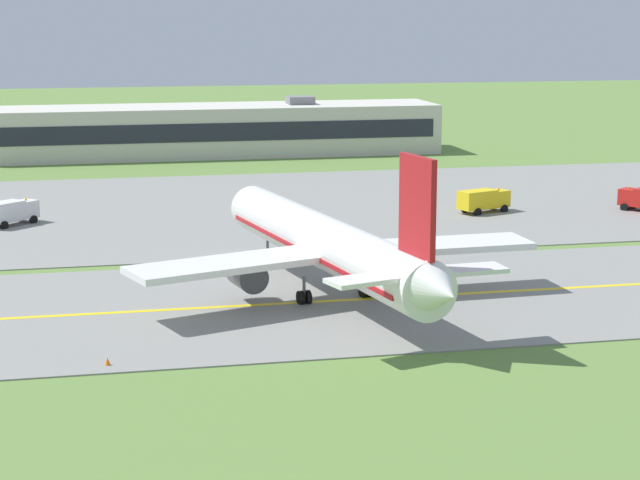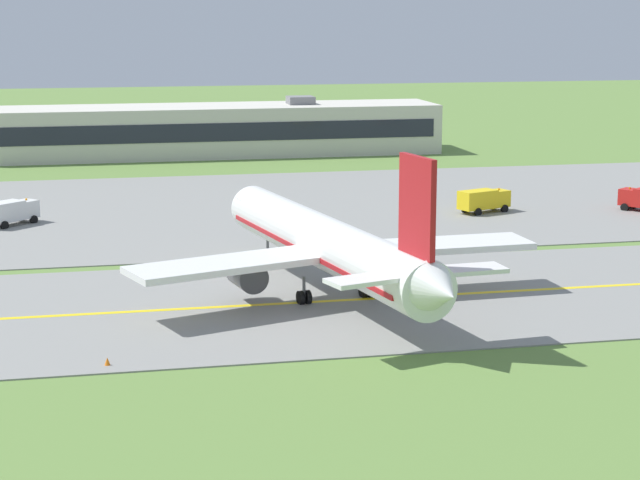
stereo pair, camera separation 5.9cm
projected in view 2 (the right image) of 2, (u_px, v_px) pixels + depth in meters
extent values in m
plane|color=olive|center=(342.00, 302.00, 85.36)|extent=(500.00, 500.00, 0.00)
cube|color=gray|center=(342.00, 301.00, 85.35)|extent=(240.00, 28.00, 0.10)
cube|color=gray|center=(344.00, 205.00, 127.63)|extent=(140.00, 52.00, 0.10)
cube|color=yellow|center=(342.00, 300.00, 85.34)|extent=(220.00, 0.60, 0.01)
cylinder|color=white|center=(325.00, 243.00, 86.41)|extent=(10.30, 34.15, 4.00)
cone|color=white|center=(248.00, 205.00, 102.85)|extent=(4.22, 3.27, 3.80)
cone|color=white|center=(441.00, 292.00, 69.72)|extent=(3.94, 3.78, 3.40)
cube|color=red|center=(325.00, 249.00, 86.51)|extent=(9.87, 31.49, 0.36)
cube|color=#1E232D|center=(256.00, 202.00, 100.72)|extent=(3.68, 2.41, 0.70)
cube|color=white|center=(230.00, 264.00, 81.30)|extent=(15.75, 9.38, 0.50)
cylinder|color=#47474C|center=(247.00, 275.00, 84.15)|extent=(2.90, 3.77, 2.30)
cylinder|color=black|center=(240.00, 270.00, 85.59)|extent=(2.11, 0.64, 2.10)
cube|color=white|center=(436.00, 246.00, 87.75)|extent=(15.22, 5.53, 0.50)
cylinder|color=#47474C|center=(401.00, 260.00, 89.08)|extent=(2.90, 3.77, 2.30)
cylinder|color=black|center=(392.00, 256.00, 90.53)|extent=(2.11, 0.64, 2.10)
cube|color=red|center=(417.00, 206.00, 71.81)|extent=(1.22, 4.40, 6.50)
cube|color=white|center=(373.00, 279.00, 71.31)|extent=(6.44, 4.03, 0.30)
cube|color=white|center=(460.00, 270.00, 73.74)|extent=(6.18, 2.89, 0.30)
cylinder|color=slate|center=(268.00, 246.00, 98.72)|extent=(0.24, 0.24, 1.65)
cylinder|color=black|center=(268.00, 255.00, 98.88)|extent=(0.55, 1.15, 1.10)
cylinder|color=slate|center=(304.00, 287.00, 84.19)|extent=(0.24, 0.24, 1.65)
cylinder|color=black|center=(301.00, 298.00, 84.25)|extent=(0.55, 1.15, 1.10)
cylinder|color=black|center=(307.00, 297.00, 84.46)|extent=(0.55, 1.15, 1.10)
cylinder|color=slate|center=(367.00, 281.00, 86.16)|extent=(0.24, 0.24, 1.65)
cylinder|color=black|center=(363.00, 291.00, 86.22)|extent=(0.55, 1.15, 1.10)
cylinder|color=black|center=(370.00, 291.00, 86.43)|extent=(0.55, 1.15, 1.10)
cube|color=red|center=(629.00, 197.00, 124.08)|extent=(2.68, 2.64, 1.80)
cube|color=#1E232D|center=(623.00, 193.00, 124.52)|extent=(1.55, 1.19, 0.81)
cylinder|color=orange|center=(630.00, 188.00, 123.88)|extent=(0.20, 0.20, 0.18)
cylinder|color=black|center=(625.00, 207.00, 123.56)|extent=(0.78, 0.90, 0.90)
cylinder|color=black|center=(633.00, 205.00, 125.03)|extent=(0.78, 0.90, 0.90)
cube|color=silver|center=(27.00, 209.00, 116.68)|extent=(2.68, 2.69, 1.80)
cube|color=#1E232D|center=(32.00, 205.00, 117.23)|extent=(1.34, 1.43, 0.81)
cube|color=silver|center=(4.00, 212.00, 114.25)|extent=(4.51, 4.39, 2.00)
cylinder|color=orange|center=(26.00, 199.00, 116.48)|extent=(0.20, 0.20, 0.18)
cylinder|color=black|center=(21.00, 218.00, 117.45)|extent=(0.86, 0.83, 0.90)
cylinder|color=black|center=(34.00, 220.00, 116.32)|extent=(0.86, 0.83, 0.90)
cylinder|color=black|center=(4.00, 225.00, 113.22)|extent=(0.86, 0.83, 0.90)
cube|color=yellow|center=(499.00, 198.00, 123.30)|extent=(2.39, 2.51, 1.80)
cube|color=#1E232D|center=(504.00, 195.00, 123.64)|extent=(0.76, 1.76, 0.81)
cube|color=yellow|center=(478.00, 200.00, 121.70)|extent=(4.67, 3.44, 2.00)
cylinder|color=orange|center=(499.00, 189.00, 123.10)|extent=(0.20, 0.20, 0.18)
cylinder|color=black|center=(492.00, 206.00, 124.34)|extent=(0.95, 0.60, 0.90)
cylinder|color=black|center=(504.00, 209.00, 122.69)|extent=(0.95, 0.60, 0.90)
cylinder|color=black|center=(465.00, 209.00, 122.35)|extent=(0.95, 0.60, 0.90)
cylinder|color=black|center=(478.00, 212.00, 120.62)|extent=(0.95, 0.60, 0.90)
cube|color=beige|center=(212.00, 130.00, 171.48)|extent=(69.52, 13.48, 7.52)
cube|color=#1E232D|center=(217.00, 132.00, 164.90)|extent=(66.74, 0.10, 2.71)
cube|color=slate|center=(301.00, 100.00, 173.44)|extent=(4.00, 4.00, 1.20)
cone|color=orange|center=(107.00, 362.00, 69.73)|extent=(0.44, 0.44, 0.60)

